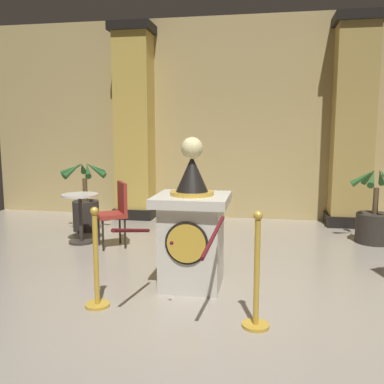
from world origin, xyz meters
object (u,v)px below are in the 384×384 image
object	(u,v)px
pedestal_clock	(192,230)
cafe_chair_red	(116,208)
cafe_table	(80,212)
potted_palm_left	(86,206)
potted_palm_right	(374,220)
stanchion_far	(256,287)
stanchion_near	(96,273)

from	to	relation	value
pedestal_clock	cafe_chair_red	bearing A→B (deg)	134.75
pedestal_clock	cafe_table	xyz separation A→B (m)	(-1.99, 1.50, -0.16)
potted_palm_left	cafe_chair_red	size ratio (longest dim) A/B	1.28
potted_palm_right	cafe_table	world-z (taller)	potted_palm_right
stanchion_far	cafe_chair_red	size ratio (longest dim) A/B	1.08
stanchion_far	cafe_table	distance (m)	3.61
stanchion_far	cafe_table	bearing A→B (deg)	138.79
cafe_chair_red	potted_palm_right	bearing A→B (deg)	13.14
potted_palm_left	potted_palm_right	xyz separation A→B (m)	(4.68, 0.00, -0.07)
potted_palm_right	stanchion_far	bearing A→B (deg)	-118.39
stanchion_near	cafe_chair_red	world-z (taller)	stanchion_near
cafe_table	stanchion_near	bearing A→B (deg)	-61.96
stanchion_near	potted_palm_left	distance (m)	3.31
potted_palm_right	cafe_chair_red	bearing A→B (deg)	-166.86
pedestal_clock	stanchion_far	xyz separation A→B (m)	(0.72, -0.88, -0.27)
cafe_chair_red	pedestal_clock	bearing A→B (deg)	-45.25
pedestal_clock	cafe_table	distance (m)	2.50
potted_palm_right	stanchion_near	bearing A→B (deg)	-137.41
stanchion_near	potted_palm_left	size ratio (longest dim) A/B	0.81
stanchion_near	stanchion_far	world-z (taller)	stanchion_far
cafe_table	cafe_chair_red	world-z (taller)	cafe_chair_red
potted_palm_right	cafe_chair_red	world-z (taller)	potted_palm_right
pedestal_clock	cafe_table	world-z (taller)	pedestal_clock
cafe_chair_red	potted_palm_left	bearing A→B (deg)	134.72
stanchion_near	stanchion_far	size ratio (longest dim) A/B	0.96
stanchion_far	cafe_chair_red	bearing A→B (deg)	132.80
pedestal_clock	cafe_chair_red	xyz separation A→B (m)	(-1.38, 1.39, -0.06)
pedestal_clock	stanchion_near	world-z (taller)	pedestal_clock
cafe_table	cafe_chair_red	bearing A→B (deg)	-10.06
potted_palm_left	pedestal_clock	bearing A→B (deg)	-45.26
stanchion_far	cafe_chair_red	xyz separation A→B (m)	(-2.10, 2.27, 0.21)
pedestal_clock	potted_palm_right	xyz separation A→B (m)	(2.43, 2.28, -0.29)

